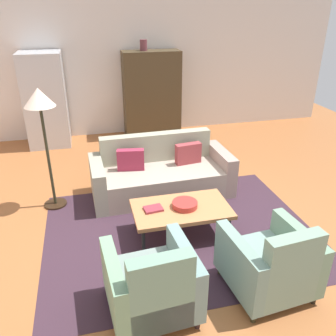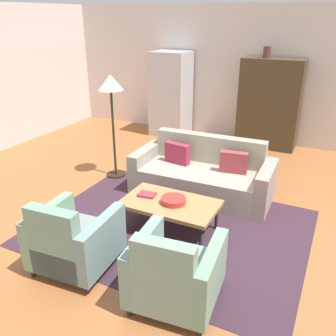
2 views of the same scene
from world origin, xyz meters
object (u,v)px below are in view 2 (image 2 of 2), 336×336
(couch, at_px, (204,176))
(vase_tall, at_px, (267,52))
(cabinet, at_px, (269,104))
(floor_lamp, at_px, (111,92))
(book_stack, at_px, (147,195))
(refrigerator, at_px, (171,94))
(armchair_right, at_px, (174,275))
(fruit_bowl, at_px, (173,200))
(coffee_table, at_px, (170,204))
(armchair_left, at_px, (72,242))

(couch, distance_m, vase_tall, 3.08)
(cabinet, relative_size, floor_lamp, 1.05)
(couch, bearing_deg, book_stack, 71.67)
(cabinet, xyz_separation_m, refrigerator, (-2.18, -0.10, 0.03))
(couch, bearing_deg, armchair_right, 102.75)
(vase_tall, bearing_deg, couch, -95.32)
(book_stack, distance_m, floor_lamp, 1.96)
(fruit_bowl, relative_size, cabinet, 0.18)
(couch, height_order, coffee_table, couch)
(armchair_left, height_order, floor_lamp, floor_lamp)
(fruit_bowl, bearing_deg, armchair_right, -64.27)
(couch, xyz_separation_m, armchair_left, (-0.59, -2.35, 0.06))
(coffee_table, xyz_separation_m, floor_lamp, (-1.60, 1.13, 1.08))
(vase_tall, bearing_deg, armchair_right, -85.78)
(fruit_bowl, xyz_separation_m, cabinet, (0.35, 3.80, 0.46))
(coffee_table, height_order, vase_tall, vase_tall)
(floor_lamp, bearing_deg, refrigerator, 94.20)
(coffee_table, xyz_separation_m, refrigerator, (-1.79, 3.69, 0.56))
(coffee_table, relative_size, refrigerator, 0.65)
(coffee_table, bearing_deg, vase_tall, 86.37)
(couch, distance_m, floor_lamp, 1.97)
(armchair_right, height_order, floor_lamp, floor_lamp)
(book_stack, distance_m, cabinet, 3.88)
(vase_tall, bearing_deg, book_stack, -98.87)
(coffee_table, height_order, refrigerator, refrigerator)
(armchair_right, relative_size, cabinet, 0.49)
(fruit_bowl, xyz_separation_m, vase_tall, (0.20, 3.79, 1.47))
(fruit_bowl, bearing_deg, book_stack, 176.52)
(couch, xyz_separation_m, refrigerator, (-1.78, 2.51, 0.64))
(armchair_left, relative_size, book_stack, 3.67)
(armchair_left, distance_m, vase_tall, 5.27)
(armchair_left, xyz_separation_m, vase_tall, (0.84, 4.96, 1.56))
(refrigerator, bearing_deg, cabinet, 2.75)
(couch, height_order, floor_lamp, floor_lamp)
(book_stack, distance_m, vase_tall, 4.10)
(cabinet, distance_m, vase_tall, 1.02)
(floor_lamp, bearing_deg, book_stack, -41.47)
(coffee_table, bearing_deg, couch, 90.13)
(couch, relative_size, armchair_left, 2.42)
(refrigerator, bearing_deg, armchair_left, -76.24)
(couch, xyz_separation_m, vase_tall, (0.24, 2.61, 1.62))
(armchair_left, relative_size, cabinet, 0.49)
(coffee_table, xyz_separation_m, cabinet, (0.39, 3.80, 0.53))
(armchair_left, bearing_deg, armchair_right, -4.43)
(armchair_left, xyz_separation_m, armchair_right, (1.20, 0.00, 0.00))
(armchair_right, bearing_deg, fruit_bowl, 110.18)
(couch, bearing_deg, cabinet, -100.33)
(armchair_left, relative_size, vase_tall, 4.06)
(coffee_table, distance_m, armchair_right, 1.31)
(book_stack, relative_size, refrigerator, 0.13)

